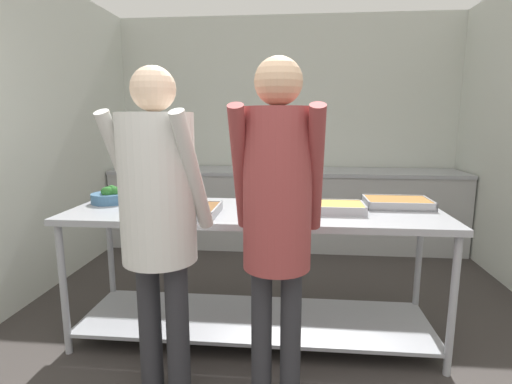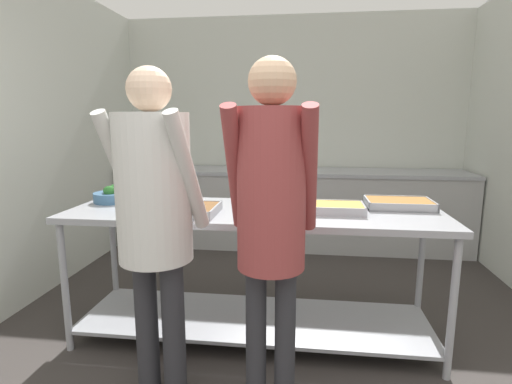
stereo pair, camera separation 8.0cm
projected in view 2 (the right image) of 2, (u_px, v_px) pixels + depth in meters
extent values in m
cube|color=silver|center=(292.00, 131.00, 4.83)|extent=(4.11, 0.06, 2.65)
cube|color=silver|center=(29.00, 136.00, 3.19)|extent=(0.06, 4.01, 2.65)
cube|color=#A8A8A8|center=(289.00, 210.00, 4.63)|extent=(3.95, 0.62, 0.85)
cube|color=#9EA0A8|center=(290.00, 172.00, 4.55)|extent=(3.95, 0.65, 0.04)
cube|color=black|center=(332.00, 172.00, 4.49)|extent=(0.54, 0.43, 0.02)
cube|color=#9EA0A8|center=(254.00, 213.00, 2.58)|extent=(2.40, 0.74, 0.04)
cube|color=#9EA0A8|center=(254.00, 319.00, 2.72)|extent=(2.32, 0.66, 0.02)
cylinder|color=#9EA0A8|center=(65.00, 288.00, 2.49)|extent=(0.04, 0.04, 0.84)
cylinder|color=#9EA0A8|center=(453.00, 310.00, 2.21)|extent=(0.04, 0.04, 0.84)
cylinder|color=#9EA0A8|center=(114.00, 254.00, 3.12)|extent=(0.04, 0.04, 0.84)
cylinder|color=#9EA0A8|center=(421.00, 268.00, 2.83)|extent=(0.04, 0.04, 0.84)
cylinder|color=#3D668C|center=(112.00, 197.00, 2.82)|extent=(0.25, 0.25, 0.07)
sphere|color=#2D702D|center=(117.00, 191.00, 2.80)|extent=(0.07, 0.07, 0.07)
sphere|color=#2D702D|center=(114.00, 189.00, 2.87)|extent=(0.07, 0.07, 0.07)
sphere|color=#2D702D|center=(107.00, 191.00, 2.81)|extent=(0.06, 0.06, 0.06)
sphere|color=#2D702D|center=(110.00, 191.00, 2.78)|extent=(0.08, 0.08, 0.08)
cylinder|color=white|center=(143.00, 205.00, 2.70)|extent=(0.22, 0.22, 0.01)
cylinder|color=white|center=(143.00, 203.00, 2.70)|extent=(0.22, 0.22, 0.01)
cylinder|color=white|center=(143.00, 201.00, 2.70)|extent=(0.22, 0.22, 0.01)
cylinder|color=white|center=(143.00, 200.00, 2.70)|extent=(0.21, 0.21, 0.01)
cylinder|color=white|center=(143.00, 198.00, 2.69)|extent=(0.21, 0.21, 0.01)
cube|color=#9EA0A8|center=(184.00, 213.00, 2.47)|extent=(0.41, 0.34, 0.01)
cube|color=brown|center=(184.00, 209.00, 2.47)|extent=(0.39, 0.31, 0.04)
cube|color=#9EA0A8|center=(176.00, 216.00, 2.31)|extent=(0.41, 0.01, 0.05)
cube|color=#9EA0A8|center=(192.00, 204.00, 2.63)|extent=(0.41, 0.01, 0.05)
cube|color=#9EA0A8|center=(154.00, 209.00, 2.49)|extent=(0.01, 0.34, 0.05)
cube|color=#9EA0A8|center=(216.00, 211.00, 2.44)|extent=(0.01, 0.34, 0.05)
cylinder|color=#9EA0A8|center=(257.00, 202.00, 2.66)|extent=(0.23, 0.23, 0.07)
cylinder|color=#B7472D|center=(257.00, 198.00, 2.65)|extent=(0.20, 0.20, 0.01)
cylinder|color=black|center=(285.00, 200.00, 2.63)|extent=(0.14, 0.02, 0.02)
cube|color=#9EA0A8|center=(326.00, 211.00, 2.53)|extent=(0.47, 0.26, 0.01)
cube|color=gold|center=(327.00, 207.00, 2.52)|extent=(0.44, 0.24, 0.04)
cube|color=#9EA0A8|center=(328.00, 212.00, 2.40)|extent=(0.47, 0.01, 0.05)
cube|color=#9EA0A8|center=(326.00, 203.00, 2.65)|extent=(0.47, 0.01, 0.05)
cube|color=#9EA0A8|center=(291.00, 207.00, 2.55)|extent=(0.01, 0.26, 0.05)
cube|color=#9EA0A8|center=(363.00, 209.00, 2.50)|extent=(0.01, 0.26, 0.05)
cube|color=#9EA0A8|center=(399.00, 207.00, 2.65)|extent=(0.43, 0.30, 0.01)
cube|color=#9E6B33|center=(399.00, 203.00, 2.65)|extent=(0.40, 0.27, 0.04)
cube|color=#9EA0A8|center=(404.00, 208.00, 2.51)|extent=(0.43, 0.01, 0.05)
cube|color=#9EA0A8|center=(394.00, 199.00, 2.79)|extent=(0.43, 0.01, 0.05)
cube|color=#9EA0A8|center=(367.00, 203.00, 2.67)|extent=(0.01, 0.30, 0.05)
cube|color=#9EA0A8|center=(432.00, 204.00, 2.62)|extent=(0.01, 0.30, 0.05)
cylinder|color=#2D2D33|center=(256.00, 344.00, 1.92)|extent=(0.10, 0.10, 0.79)
cylinder|color=#2D2D33|center=(285.00, 346.00, 1.90)|extent=(0.10, 0.10, 0.79)
cylinder|color=#993D3D|center=(235.00, 170.00, 1.79)|extent=(0.08, 0.33, 0.59)
cylinder|color=#993D3D|center=(309.00, 171.00, 1.74)|extent=(0.08, 0.33, 0.59)
cylinder|color=#993D3D|center=(271.00, 190.00, 1.78)|extent=(0.31, 0.31, 0.73)
sphere|color=tan|center=(272.00, 81.00, 1.69)|extent=(0.21, 0.21, 0.21)
cylinder|color=#2D2D33|center=(147.00, 328.00, 2.08)|extent=(0.12, 0.12, 0.78)
cylinder|color=#2D2D33|center=(174.00, 333.00, 2.03)|extent=(0.12, 0.12, 0.78)
cylinder|color=silver|center=(120.00, 169.00, 1.97)|extent=(0.14, 0.33, 0.58)
cylinder|color=silver|center=(188.00, 173.00, 1.84)|extent=(0.14, 0.33, 0.58)
cylinder|color=silver|center=(154.00, 188.00, 1.92)|extent=(0.36, 0.36, 0.72)
sphere|color=beige|center=(149.00, 89.00, 1.84)|extent=(0.21, 0.21, 0.21)
cylinder|color=brown|center=(254.00, 162.00, 4.51)|extent=(0.08, 0.08, 0.18)
cone|color=brown|center=(254.00, 151.00, 4.48)|extent=(0.07, 0.07, 0.07)
cylinder|color=black|center=(254.00, 147.00, 4.48)|extent=(0.03, 0.03, 0.02)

